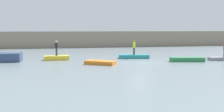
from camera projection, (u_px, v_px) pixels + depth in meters
ground_plane at (140, 63)px, 27.17m from camera, size 120.00×120.00×0.00m
embankment_wall at (103, 39)px, 49.89m from camera, size 80.00×1.20×3.16m
rowboat_yellow at (57, 58)px, 29.38m from camera, size 2.92×1.29×0.50m
rowboat_orange at (100, 63)px, 25.72m from camera, size 3.28×2.71×0.38m
rowboat_teal at (134, 56)px, 31.09m from camera, size 3.84×1.84×0.45m
rowboat_green at (187, 59)px, 27.95m from camera, size 3.87×1.61×0.47m
rowboat_grey at (224, 59)px, 29.23m from camera, size 3.69×1.55×0.36m
person_dark_shirt at (56, 47)px, 29.24m from camera, size 0.32×0.32×1.77m
person_hiviz_shirt at (134, 47)px, 30.96m from camera, size 0.32×0.32×1.81m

